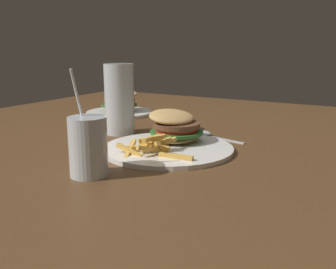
# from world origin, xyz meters

# --- Properties ---
(dining_table) EXTENTS (1.67, 1.27, 0.77)m
(dining_table) POSITION_xyz_m (0.00, 0.00, 0.70)
(dining_table) COLOR brown
(dining_table) RESTS_ON ground_plane
(meal_plate_near) EXTENTS (0.30, 0.30, 0.09)m
(meal_plate_near) POSITION_xyz_m (-0.02, -0.21, 0.80)
(meal_plate_near) COLOR white
(meal_plate_near) RESTS_ON dining_table
(beer_glass) EXTENTS (0.08, 0.08, 0.19)m
(beer_glass) POSITION_xyz_m (0.04, -0.01, 0.86)
(beer_glass) COLOR silver
(beer_glass) RESTS_ON dining_table
(juice_glass) EXTENTS (0.07, 0.07, 0.20)m
(juice_glass) POSITION_xyz_m (-0.27, -0.17, 0.83)
(juice_glass) COLOR silver
(juice_glass) RESTS_ON dining_table
(spoon) EXTENTS (0.06, 0.16, 0.01)m
(spoon) POSITION_xyz_m (0.13, -0.23, 0.78)
(spoon) COLOR silver
(spoon) RESTS_ON dining_table
(meal_plate_far) EXTENTS (0.23, 0.23, 0.08)m
(meal_plate_far) POSITION_xyz_m (0.29, 0.17, 0.80)
(meal_plate_far) COLOR white
(meal_plate_far) RESTS_ON dining_table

